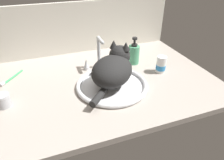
{
  "coord_description": "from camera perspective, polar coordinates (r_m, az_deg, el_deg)",
  "views": [
    {
      "loc": [
        -27.03,
        -87.85,
        60.52
      ],
      "look_at": [
        1.99,
        -7.78,
        7.0
      ],
      "focal_mm": 32.12,
      "sensor_mm": 36.0,
      "label": 1
    }
  ],
  "objects": [
    {
      "name": "soap_pump_bottle",
      "position": [
        1.24,
        6.22,
        7.37
      ],
      "size": [
        6.64,
        6.64,
        16.6
      ],
      "color": "#4C9E70",
      "rests_on": "countertop"
    },
    {
      "name": "countertop",
      "position": [
        1.09,
        -2.37,
        -0.59
      ],
      "size": [
        119.08,
        80.38,
        3.0
      ],
      "primitive_type": "cube",
      "color": "#ADA399",
      "rests_on": "ground"
    },
    {
      "name": "sink_basin",
      "position": [
        1.02,
        -0.0,
        -1.42
      ],
      "size": [
        36.56,
        36.56,
        2.32
      ],
      "color": "white",
      "rests_on": "countertop"
    },
    {
      "name": "cat",
      "position": [
        0.99,
        0.48,
        3.46
      ],
      "size": [
        31.0,
        32.06,
        18.71
      ],
      "color": "black",
      "rests_on": "sink_basin"
    },
    {
      "name": "faucet",
      "position": [
        1.17,
        -3.62,
        6.72
      ],
      "size": [
        18.93,
        10.54,
        19.56
      ],
      "color": "silver",
      "rests_on": "countertop"
    },
    {
      "name": "backsplash_wall",
      "position": [
        1.39,
        -7.95,
        14.02
      ],
      "size": [
        119.08,
        2.4,
        36.14
      ],
      "primitive_type": "cube",
      "color": "silver",
      "rests_on": "ground"
    },
    {
      "name": "toothbrush",
      "position": [
        1.22,
        -26.67,
        0.54
      ],
      "size": [
        10.81,
        14.43,
        1.7
      ],
      "color": "#3FB266",
      "rests_on": "countertop"
    },
    {
      "name": "pill_bottle",
      "position": [
        1.17,
        13.77,
        4.18
      ],
      "size": [
        5.58,
        5.58,
        9.64
      ],
      "color": "white",
      "rests_on": "countertop"
    },
    {
      "name": "metal_jar",
      "position": [
        1.01,
        -28.57,
        -5.15
      ],
      "size": [
        6.34,
        6.34,
        6.07
      ],
      "color": "#B2B5BA",
      "rests_on": "countertop"
    }
  ]
}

